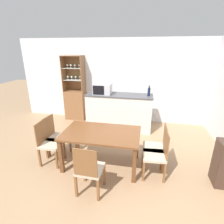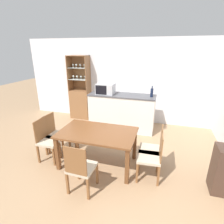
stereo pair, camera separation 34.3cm
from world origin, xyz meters
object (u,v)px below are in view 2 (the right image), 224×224
(wine_bottle, at_px, (152,92))
(dining_chair_side_left_far, at_px, (55,134))
(dining_chair_side_left_near, at_px, (48,140))
(display_cabinet, at_px, (81,100))
(dining_chair_side_right_near, at_px, (151,157))
(microwave, at_px, (105,89))
(dining_table, at_px, (98,136))
(dining_chair_side_right_far, at_px, (152,149))
(dining_chair_head_near, at_px, (81,168))

(wine_bottle, bearing_deg, dining_chair_side_left_far, -139.63)
(dining_chair_side_left_near, relative_size, dining_chair_side_left_far, 1.00)
(display_cabinet, relative_size, dining_chair_side_left_near, 2.27)
(dining_chair_side_right_near, relative_size, microwave, 1.82)
(dining_table, xyz_separation_m, dining_chair_side_left_far, (-1.06, 0.14, -0.18))
(display_cabinet, relative_size, dining_chair_side_right_far, 2.27)
(dining_table, bearing_deg, dining_chair_side_left_far, 172.58)
(dining_chair_side_left_near, height_order, dining_chair_side_right_far, same)
(dining_chair_side_left_near, distance_m, dining_chair_side_left_far, 0.27)
(display_cabinet, xyz_separation_m, dining_chair_side_right_near, (2.54, -2.42, -0.18))
(dining_table, bearing_deg, dining_chair_head_near, -90.10)
(display_cabinet, height_order, dining_chair_head_near, display_cabinet)
(microwave, bearing_deg, dining_chair_side_right_far, -47.71)
(dining_chair_side_left_near, xyz_separation_m, dining_chair_side_right_far, (2.12, 0.27, 0.00))
(dining_chair_side_right_near, bearing_deg, dining_chair_side_left_far, 78.26)
(dining_chair_side_left_near, bearing_deg, dining_chair_head_near, 57.92)
(microwave, relative_size, wine_bottle, 1.70)
(dining_table, height_order, dining_chair_side_left_near, dining_chair_side_left_near)
(dining_chair_side_left_far, bearing_deg, display_cabinet, -164.69)
(dining_chair_side_left_near, bearing_deg, wine_bottle, 133.48)
(dining_chair_side_right_near, relative_size, dining_chair_side_right_far, 1.00)
(dining_chair_side_right_near, bearing_deg, dining_table, 78.45)
(display_cabinet, relative_size, dining_chair_side_right_near, 2.27)
(dining_table, height_order, dining_chair_head_near, dining_chair_head_near)
(dining_chair_side_left_near, height_order, dining_chair_head_near, same)
(display_cabinet, distance_m, dining_chair_side_right_near, 3.51)
(dining_chair_side_right_far, height_order, dining_chair_side_left_far, same)
(dining_chair_head_near, relative_size, dining_chair_side_right_far, 1.00)
(wine_bottle, bearing_deg, microwave, -178.81)
(display_cabinet, bearing_deg, dining_chair_head_near, -64.21)
(dining_chair_side_right_near, distance_m, dining_chair_side_left_far, 2.13)
(dining_chair_side_right_far, bearing_deg, dining_chair_side_left_far, 88.98)
(display_cabinet, distance_m, dining_chair_side_left_far, 2.20)
(microwave, bearing_deg, wine_bottle, 1.19)
(dining_chair_side_left_far, height_order, microwave, microwave)
(dining_table, relative_size, dining_chair_head_near, 1.65)
(dining_chair_side_right_near, xyz_separation_m, microwave, (-1.47, 1.88, 0.73))
(display_cabinet, relative_size, dining_table, 1.38)
(dining_table, relative_size, dining_chair_side_left_far, 1.65)
(dining_chair_side_right_near, relative_size, dining_chair_side_left_far, 1.00)
(wine_bottle, bearing_deg, dining_chair_side_left_near, -135.24)
(dining_chair_side_left_near, xyz_separation_m, dining_chair_side_right_near, (2.12, 0.00, 0.00))
(dining_table, relative_size, wine_bottle, 5.12)
(dining_chair_side_right_far, xyz_separation_m, microwave, (-1.47, 1.61, 0.73))
(dining_chair_side_left_near, bearing_deg, display_cabinet, -171.47)
(microwave, distance_m, wine_bottle, 1.28)
(dining_chair_head_near, relative_size, microwave, 1.82)
(display_cabinet, xyz_separation_m, dining_table, (1.48, -2.29, 0.00))
(dining_chair_side_right_far, height_order, wine_bottle, wine_bottle)
(wine_bottle, bearing_deg, display_cabinet, 167.65)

